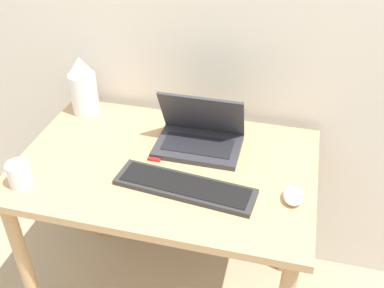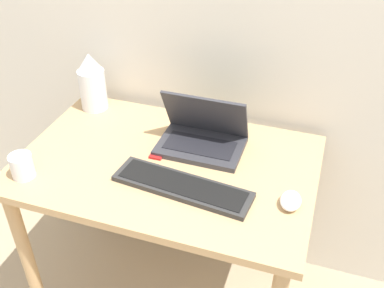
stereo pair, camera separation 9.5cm
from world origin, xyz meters
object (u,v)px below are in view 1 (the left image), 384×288
Objects in this scene: laptop at (200,135)px; mouse at (294,195)px; vase at (83,86)px; keyboard at (185,187)px; mug at (19,174)px; mp3_player at (156,156)px.

laptop is 0.42m from mouse.
vase reaches higher than mouse.
keyboard is 0.54m from mug.
mp3_player is (0.38, -0.23, -0.12)m from vase.
mug is at bearing -168.27° from keyboard.
mp3_player is at bearing -140.51° from laptop.
mouse is 0.94m from vase.
laptop is at bearing 35.01° from mug.
laptop reaches higher than mouse.
vase is 0.49m from mug.
vase reaches higher than keyboard.
keyboard is 0.66m from vase.
mug is (-0.01, -0.49, -0.08)m from vase.
laptop is 0.26m from keyboard.
mp3_player is (-0.50, 0.11, -0.01)m from mouse.
keyboard is (0.01, -0.25, -0.04)m from laptop.
mp3_player is at bearing 167.61° from mouse.
mug reaches higher than keyboard.
vase reaches higher than laptop.
vase is (-0.87, 0.34, 0.10)m from mouse.
mug reaches higher than mp3_player.
vase is at bearing 166.73° from laptop.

